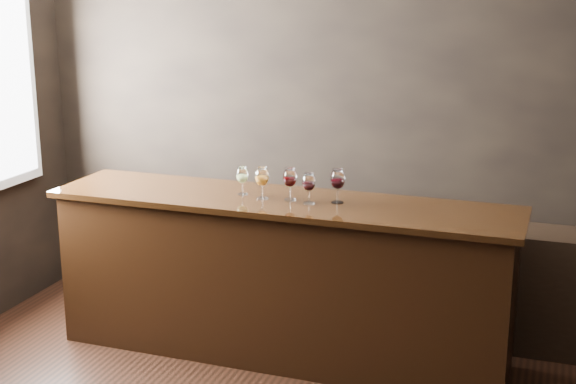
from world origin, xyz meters
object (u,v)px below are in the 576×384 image
(glass_red_c, at_px, (338,180))
(glass_white, at_px, (242,176))
(glass_red_a, at_px, (290,178))
(glass_red_b, at_px, (309,183))
(glass_amber, at_px, (262,177))
(bar_counter, at_px, (281,281))
(back_bar_shelf, at_px, (429,278))

(glass_red_c, bearing_deg, glass_white, -179.22)
(glass_red_c, bearing_deg, glass_red_a, -173.04)
(glass_red_a, height_order, glass_red_b, glass_red_a)
(glass_amber, xyz_separation_m, glass_red_c, (0.48, 0.07, 0.01))
(glass_amber, bearing_deg, glass_white, 160.39)
(glass_white, distance_m, glass_amber, 0.17)
(bar_counter, distance_m, glass_red_b, 0.71)
(back_bar_shelf, xyz_separation_m, glass_white, (-1.14, -0.62, 0.78))
(glass_red_b, relative_size, glass_red_c, 0.90)
(bar_counter, relative_size, glass_red_b, 15.04)
(glass_white, bearing_deg, glass_amber, -19.61)
(glass_amber, bearing_deg, glass_red_b, -1.89)
(glass_red_b, bearing_deg, back_bar_shelf, 45.76)
(glass_white, relative_size, glass_red_b, 0.95)
(bar_counter, relative_size, back_bar_shelf, 1.29)
(back_bar_shelf, xyz_separation_m, glass_red_a, (-0.81, -0.65, 0.80))
(bar_counter, relative_size, glass_red_a, 14.08)
(glass_red_a, height_order, glass_red_c, glass_red_c)
(glass_white, relative_size, glass_red_a, 0.89)
(bar_counter, xyz_separation_m, glass_red_c, (0.36, 0.04, 0.70))
(back_bar_shelf, xyz_separation_m, glass_amber, (-0.98, -0.68, 0.80))
(glass_red_c, bearing_deg, bar_counter, -174.12)
(back_bar_shelf, relative_size, glass_red_a, 10.94)
(glass_white, distance_m, glass_red_a, 0.34)
(glass_amber, distance_m, glass_red_c, 0.48)
(glass_white, height_order, glass_red_a, glass_red_a)
(glass_amber, distance_m, glass_red_b, 0.32)
(glass_red_b, xyz_separation_m, glass_red_c, (0.16, 0.08, 0.01))
(glass_red_a, bearing_deg, glass_amber, -170.94)
(back_bar_shelf, distance_m, glass_white, 1.52)
(glass_white, xyz_separation_m, glass_red_a, (0.34, -0.03, 0.02))
(bar_counter, bearing_deg, glass_red_c, 6.40)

